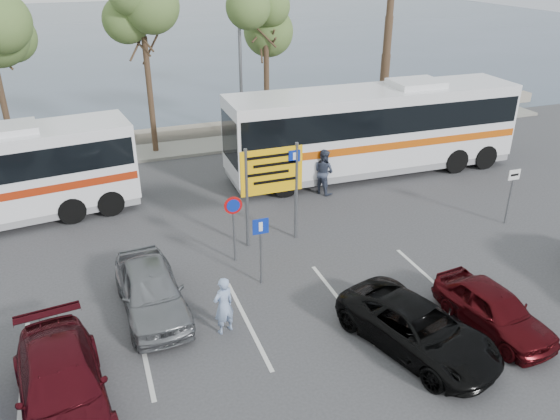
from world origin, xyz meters
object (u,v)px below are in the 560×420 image
object	(u,v)px
street_lamp_right	(241,57)
car_red	(493,309)
suv_black	(418,328)
car_maroon	(62,386)
pedestrian_near	(224,305)
coach_bus_right	(373,133)
car_silver_a	(151,290)
direction_sign	(272,179)
pedestrian_far	(324,172)

from	to	relation	value
street_lamp_right	car_red	xyz separation A→B (m)	(2.04, -17.02, -3.98)
street_lamp_right	suv_black	xyz separation A→B (m)	(-0.36, -17.02, -3.98)
street_lamp_right	car_maroon	bearing A→B (deg)	-119.15
pedestrian_near	car_maroon	bearing A→B (deg)	-0.96
coach_bus_right	pedestrian_near	size ratio (longest dim) A/B	7.84
car_red	car_silver_a	bearing A→B (deg)	149.12
direction_sign	car_red	distance (m)	8.03
street_lamp_right	pedestrian_far	world-z (taller)	street_lamp_right
coach_bus_right	suv_black	world-z (taller)	coach_bus_right
car_silver_a	coach_bus_right	bearing A→B (deg)	30.91
direction_sign	pedestrian_near	xyz separation A→B (m)	(-2.90, -4.34, -1.58)
coach_bus_right	pedestrian_near	bearing A→B (deg)	-136.02
car_silver_a	car_red	size ratio (longest dim) A/B	1.15
car_maroon	pedestrian_near	xyz separation A→B (m)	(4.11, 1.48, 0.18)
coach_bus_right	suv_black	size ratio (longest dim) A/B	3.00
car_red	pedestrian_near	distance (m)	7.33
car_maroon	car_red	xyz separation A→B (m)	(11.04, -0.89, -0.05)
pedestrian_near	car_silver_a	bearing A→B (deg)	-64.17
suv_black	car_red	bearing A→B (deg)	-17.39
coach_bus_right	direction_sign	bearing A→B (deg)	-143.94
coach_bus_right	car_red	size ratio (longest dim) A/B	3.66
pedestrian_near	car_red	bearing A→B (deg)	140.47
car_silver_a	car_red	xyz separation A→B (m)	(8.64, -3.98, -0.09)
car_red	pedestrian_far	world-z (taller)	pedestrian_far
street_lamp_right	pedestrian_near	distance (m)	15.90
car_maroon	car_red	distance (m)	11.08
pedestrian_near	pedestrian_far	world-z (taller)	pedestrian_far
street_lamp_right	car_silver_a	bearing A→B (deg)	-116.84
direction_sign	car_red	size ratio (longest dim) A/B	0.98
car_maroon	coach_bus_right	bearing A→B (deg)	31.37
street_lamp_right	pedestrian_near	size ratio (longest dim) A/B	4.69
street_lamp_right	coach_bus_right	size ratio (longest dim) A/B	0.60
car_silver_a	pedestrian_near	size ratio (longest dim) A/B	2.46
direction_sign	pedestrian_far	world-z (taller)	direction_sign
car_maroon	car_red	size ratio (longest dim) A/B	1.27
car_maroon	pedestrian_far	distance (m)	13.88
street_lamp_right	pedestrian_near	world-z (taller)	street_lamp_right
car_maroon	suv_black	size ratio (longest dim) A/B	1.04
suv_black	pedestrian_near	distance (m)	5.12
street_lamp_right	coach_bus_right	distance (m)	7.66
street_lamp_right	suv_black	distance (m)	17.48
pedestrian_far	coach_bus_right	bearing A→B (deg)	-90.33
suv_black	pedestrian_near	size ratio (longest dim) A/B	2.61
pedestrian_far	car_red	bearing A→B (deg)	157.77
direction_sign	car_silver_a	distance (m)	5.62
car_maroon	direction_sign	bearing A→B (deg)	33.07
direction_sign	suv_black	xyz separation A→B (m)	(1.64, -6.70, -1.81)
car_red	suv_black	bearing A→B (deg)	173.84
coach_bus_right	suv_black	distance (m)	12.49
suv_black	pedestrian_near	bearing A→B (deg)	135.10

